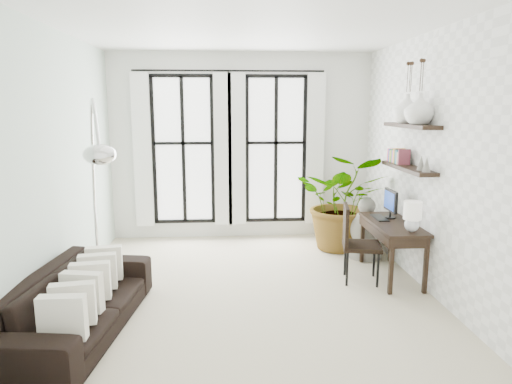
{
  "coord_description": "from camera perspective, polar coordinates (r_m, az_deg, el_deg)",
  "views": [
    {
      "loc": [
        -0.28,
        -5.44,
        2.29
      ],
      "look_at": [
        0.11,
        0.3,
        1.21
      ],
      "focal_mm": 32.0,
      "sensor_mm": 36.0,
      "label": 1
    }
  ],
  "objects": [
    {
      "name": "floor",
      "position": [
        5.91,
        -0.87,
        -12.2
      ],
      "size": [
        5.0,
        5.0,
        0.0
      ],
      "primitive_type": "plane",
      "color": "beige",
      "rests_on": "ground"
    },
    {
      "name": "ceiling",
      "position": [
        5.52,
        -0.97,
        20.09
      ],
      "size": [
        5.0,
        5.0,
        0.0
      ],
      "primitive_type": "plane",
      "color": "white",
      "rests_on": "wall_back"
    },
    {
      "name": "wall_left",
      "position": [
        5.83,
        -23.63,
        2.91
      ],
      "size": [
        0.0,
        5.0,
        5.0
      ],
      "primitive_type": "plane",
      "rotation": [
        1.57,
        0.0,
        1.57
      ],
      "color": "silver",
      "rests_on": "floor"
    },
    {
      "name": "wall_right",
      "position": [
        6.04,
        20.96,
        3.34
      ],
      "size": [
        0.0,
        5.0,
        5.0
      ],
      "primitive_type": "plane",
      "rotation": [
        1.57,
        0.0,
        -1.57
      ],
      "color": "white",
      "rests_on": "floor"
    },
    {
      "name": "wall_back",
      "position": [
        7.97,
        -1.85,
        5.64
      ],
      "size": [
        4.5,
        0.0,
        4.5
      ],
      "primitive_type": "plane",
      "rotation": [
        1.57,
        0.0,
        0.0
      ],
      "color": "white",
      "rests_on": "floor"
    },
    {
      "name": "windows",
      "position": [
        7.9,
        -3.29,
        5.29
      ],
      "size": [
        3.26,
        0.13,
        2.65
      ],
      "color": "white",
      "rests_on": "wall_back"
    },
    {
      "name": "wall_shelves",
      "position": [
        6.32,
        18.43,
        4.96
      ],
      "size": [
        0.25,
        1.3,
        0.6
      ],
      "color": "black",
      "rests_on": "wall_right"
    },
    {
      "name": "sofa",
      "position": [
        5.11,
        -21.4,
        -12.72
      ],
      "size": [
        1.16,
        2.36,
        0.66
      ],
      "primitive_type": "imported",
      "rotation": [
        0.0,
        0.0,
        1.45
      ],
      "color": "black",
      "rests_on": "floor"
    },
    {
      "name": "throw_pillows",
      "position": [
        5.02,
        -20.43,
        -11.01
      ],
      "size": [
        0.4,
        1.52,
        0.4
      ],
      "color": "white",
      "rests_on": "sofa"
    },
    {
      "name": "plant",
      "position": [
        7.48,
        10.84,
        -1.2
      ],
      "size": [
        1.75,
        1.64,
        1.57
      ],
      "primitive_type": "imported",
      "rotation": [
        0.0,
        0.0,
        -0.35
      ],
      "color": "#2D7228",
      "rests_on": "floor"
    },
    {
      "name": "desk",
      "position": [
        6.35,
        16.83,
        -4.21
      ],
      "size": [
        0.55,
        1.29,
        1.15
      ],
      "color": "black",
      "rests_on": "floor"
    },
    {
      "name": "desk_chair",
      "position": [
        6.17,
        12.24,
        -5.71
      ],
      "size": [
        0.57,
        0.57,
        1.02
      ],
      "rotation": [
        0.0,
        0.0,
        -0.19
      ],
      "color": "black",
      "rests_on": "floor"
    },
    {
      "name": "arc_lamp",
      "position": [
        5.27,
        -19.53,
        5.04
      ],
      "size": [
        0.74,
        1.44,
        2.38
      ],
      "color": "silver",
      "rests_on": "floor"
    },
    {
      "name": "buddha",
      "position": [
        7.22,
        13.54,
        -4.91
      ],
      "size": [
        0.52,
        0.52,
        0.94
      ],
      "color": "gray",
      "rests_on": "floor"
    },
    {
      "name": "vase_a",
      "position": [
        6.03,
        19.78,
        9.76
      ],
      "size": [
        0.37,
        0.37,
        0.38
      ],
      "primitive_type": "imported",
      "color": "white",
      "rests_on": "shelf_upper"
    },
    {
      "name": "vase_b",
      "position": [
        6.4,
        18.34,
        9.86
      ],
      "size": [
        0.37,
        0.37,
        0.38
      ],
      "primitive_type": "imported",
      "color": "white",
      "rests_on": "shelf_upper"
    }
  ]
}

